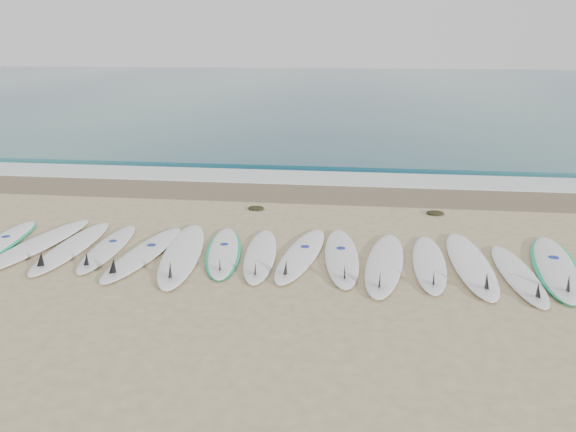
# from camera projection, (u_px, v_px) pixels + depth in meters

# --- Properties ---
(ground) EXTENTS (120.00, 120.00, 0.00)m
(ground) POSITION_uv_depth(u_px,v_px,m) (262.00, 259.00, 8.98)
(ground) COLOR tan
(ocean) EXTENTS (120.00, 55.00, 0.03)m
(ocean) POSITION_uv_depth(u_px,v_px,m) (338.00, 88.00, 39.72)
(ocean) COLOR #235863
(ocean) RESTS_ON ground
(wet_sand_band) EXTENTS (120.00, 1.80, 0.01)m
(wet_sand_band) POSITION_uv_depth(u_px,v_px,m) (292.00, 192.00, 12.86)
(wet_sand_band) COLOR brown
(wet_sand_band) RESTS_ON ground
(foam_band) EXTENTS (120.00, 1.40, 0.04)m
(foam_band) POSITION_uv_depth(u_px,v_px,m) (298.00, 178.00, 14.18)
(foam_band) COLOR silver
(foam_band) RESTS_ON ground
(wave_crest) EXTENTS (120.00, 1.00, 0.10)m
(wave_crest) POSITION_uv_depth(u_px,v_px,m) (304.00, 164.00, 15.59)
(wave_crest) COLOR #235863
(wave_crest) RESTS_ON ground
(surfboard_1) EXTENTS (0.99, 2.83, 0.36)m
(surfboard_1) POSITION_uv_depth(u_px,v_px,m) (34.00, 245.00, 9.42)
(surfboard_1) COLOR white
(surfboard_1) RESTS_ON ground
(surfboard_2) EXTENTS (0.54, 2.58, 0.33)m
(surfboard_2) POSITION_uv_depth(u_px,v_px,m) (70.00, 247.00, 9.33)
(surfboard_2) COLOR white
(surfboard_2) RESTS_ON ground
(surfboard_3) EXTENTS (0.59, 2.32, 0.29)m
(surfboard_3) POSITION_uv_depth(u_px,v_px,m) (107.00, 249.00, 9.30)
(surfboard_3) COLOR white
(surfboard_3) RESTS_ON ground
(surfboard_4) EXTENTS (0.84, 2.62, 0.33)m
(surfboard_4) POSITION_uv_depth(u_px,v_px,m) (142.00, 254.00, 9.06)
(surfboard_4) COLOR white
(surfboard_4) RESTS_ON ground
(surfboard_5) EXTENTS (1.01, 2.95, 0.37)m
(surfboard_5) POSITION_uv_depth(u_px,v_px,m) (182.00, 254.00, 9.01)
(surfboard_5) COLOR white
(surfboard_5) RESTS_ON ground
(surfboard_6) EXTENTS (0.97, 2.42, 0.30)m
(surfboard_6) POSITION_uv_depth(u_px,v_px,m) (223.00, 252.00, 9.17)
(surfboard_6) COLOR white
(surfboard_6) RESTS_ON ground
(surfboard_7) EXTENTS (0.70, 2.43, 0.31)m
(surfboard_7) POSITION_uv_depth(u_px,v_px,m) (260.00, 256.00, 9.00)
(surfboard_7) COLOR white
(surfboard_7) RESTS_ON ground
(surfboard_8) EXTENTS (0.90, 2.58, 0.32)m
(surfboard_8) POSITION_uv_depth(u_px,v_px,m) (300.00, 255.00, 9.01)
(surfboard_8) COLOR white
(surfboard_8) RESTS_ON ground
(surfboard_9) EXTENTS (0.73, 2.60, 0.33)m
(surfboard_9) POSITION_uv_depth(u_px,v_px,m) (342.00, 257.00, 8.92)
(surfboard_9) COLOR white
(surfboard_9) RESTS_ON ground
(surfboard_10) EXTENTS (0.86, 2.73, 0.34)m
(surfboard_10) POSITION_uv_depth(u_px,v_px,m) (384.00, 264.00, 8.64)
(surfboard_10) COLOR white
(surfboard_10) RESTS_ON ground
(surfboard_11) EXTENTS (0.63, 2.45, 0.31)m
(surfboard_11) POSITION_uv_depth(u_px,v_px,m) (429.00, 264.00, 8.67)
(surfboard_11) COLOR white
(surfboard_11) RESTS_ON ground
(surfboard_12) EXTENTS (0.63, 2.78, 0.35)m
(surfboard_12) POSITION_uv_depth(u_px,v_px,m) (472.00, 264.00, 8.62)
(surfboard_12) COLOR white
(surfboard_12) RESTS_ON ground
(surfboard_13) EXTENTS (0.57, 2.36, 0.30)m
(surfboard_13) POSITION_uv_depth(u_px,v_px,m) (519.00, 275.00, 8.26)
(surfboard_13) COLOR white
(surfboard_13) RESTS_ON ground
(surfboard_14) EXTENTS (1.12, 2.84, 0.35)m
(surfboard_14) POSITION_uv_depth(u_px,v_px,m) (556.00, 267.00, 8.54)
(surfboard_14) COLOR white
(surfboard_14) RESTS_ON ground
(seaweed_near) EXTENTS (0.34, 0.26, 0.07)m
(seaweed_near) POSITION_uv_depth(u_px,v_px,m) (256.00, 208.00, 11.58)
(seaweed_near) COLOR black
(seaweed_near) RESTS_ON ground
(seaweed_far) EXTENTS (0.36, 0.28, 0.07)m
(seaweed_far) POSITION_uv_depth(u_px,v_px,m) (435.00, 213.00, 11.26)
(seaweed_far) COLOR black
(seaweed_far) RESTS_ON ground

